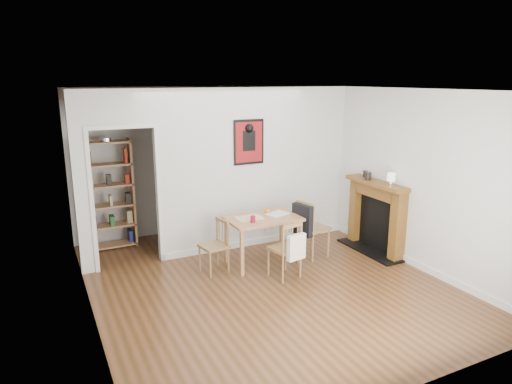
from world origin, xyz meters
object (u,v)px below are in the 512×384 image
chair_right (312,228)px  orange_fruit (267,211)px  dining_table (263,223)px  ceramic_jar_a (368,176)px  fireplace (377,214)px  chair_front (285,249)px  chair_left (214,247)px  notebook (277,214)px  bookshelf (110,195)px  red_glass (253,219)px  mantel_lamp (391,178)px  ceramic_jar_b (366,174)px

chair_right → orange_fruit: bearing=160.3°
dining_table → ceramic_jar_a: (1.79, -0.17, 0.58)m
fireplace → orange_fruit: fireplace is taller
chair_front → fireplace: 1.86m
dining_table → ceramic_jar_a: size_ratio=8.59×
chair_left → orange_fruit: (0.93, 0.13, 0.38)m
notebook → orange_fruit: bearing=137.3°
bookshelf → red_glass: (1.68, -1.87, -0.11)m
orange_fruit → mantel_lamp: bearing=-24.8°
chair_front → bookshelf: bearing=130.6°
chair_left → fireplace: size_ratio=0.62×
chair_right → fireplace: 1.11m
chair_front → fireplace: fireplace is taller
red_glass → ceramic_jar_a: size_ratio=0.76×
notebook → ceramic_jar_b: (1.63, -0.03, 0.48)m
chair_front → fireplace: bearing=7.8°
chair_left → mantel_lamp: mantel_lamp is taller
dining_table → chair_front: size_ratio=1.29×
chair_right → bookshelf: 3.30m
chair_front → chair_right: bearing=32.6°
dining_table → chair_left: bearing=178.4°
chair_left → chair_front: size_ratio=0.95×
orange_fruit → fireplace: bearing=-15.1°
chair_right → chair_front: 0.90m
chair_front → red_glass: size_ratio=8.67×
chair_left → chair_right: size_ratio=0.85×
mantel_lamp → ceramic_jar_a: bearing=96.0°
dining_table → bookshelf: size_ratio=0.60×
chair_left → chair_right: 1.60m
notebook → red_glass: bearing=-159.4°
red_glass → chair_right: bearing=3.1°
bookshelf → ceramic_jar_a: 4.18m
notebook → chair_front: bearing=-108.6°
dining_table → orange_fruit: size_ratio=13.66×
bookshelf → ceramic_jar_b: bearing=-24.3°
chair_left → orange_fruit: size_ratio=9.97×
dining_table → fireplace: size_ratio=0.86×
dining_table → chair_front: 0.62m
mantel_lamp → ceramic_jar_b: size_ratio=1.85×
bookshelf → ceramic_jar_a: bookshelf is taller
chair_front → bookshelf: (-1.97, 2.30, 0.46)m
dining_table → fireplace: fireplace is taller
chair_left → orange_fruit: orange_fruit is taller
orange_fruit → ceramic_jar_b: bearing=-4.5°
bookshelf → red_glass: bearing=-48.2°
ceramic_jar_a → chair_right: bearing=175.4°
red_glass → notebook: red_glass is taller
chair_front → mantel_lamp: (1.79, -0.07, 0.86)m
chair_left → notebook: (1.05, 0.02, 0.35)m
bookshelf → notebook: bearing=-37.7°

